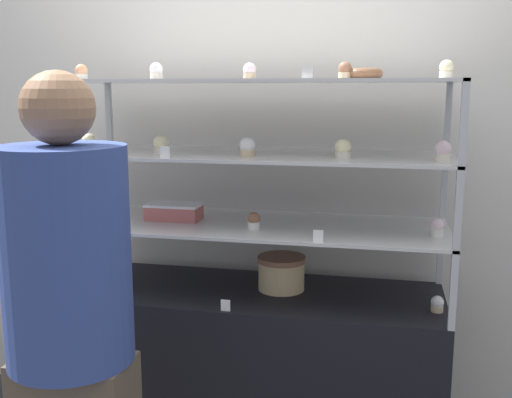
{
  "coord_description": "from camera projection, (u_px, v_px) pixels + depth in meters",
  "views": [
    {
      "loc": [
        0.5,
        -2.31,
        1.55
      ],
      "look_at": [
        0.0,
        0.0,
        1.11
      ],
      "focal_mm": 42.0,
      "sensor_mm": 36.0,
      "label": 1
    }
  ],
  "objects": [
    {
      "name": "price_tag_0",
      "position": [
        225.0,
        305.0,
        2.24
      ],
      "size": [
        0.04,
        0.0,
        0.04
      ],
      "color": "white",
      "rests_on": "display_base"
    },
    {
      "name": "cupcake_0",
      "position": [
        79.0,
        283.0,
        2.47
      ],
      "size": [
        0.05,
        0.05,
        0.06
      ],
      "color": "beige",
      "rests_on": "display_base"
    },
    {
      "name": "display_riser_lower",
      "position": [
        256.0,
        227.0,
        2.42
      ],
      "size": [
        1.51,
        0.54,
        0.29
      ],
      "color": "#B7B7BC",
      "rests_on": "display_base"
    },
    {
      "name": "cupcake_14",
      "position": [
        446.0,
        69.0,
        2.03
      ],
      "size": [
        0.05,
        0.05,
        0.06
      ],
      "color": "beige",
      "rests_on": "display_riser_upper"
    },
    {
      "name": "customer_figure",
      "position": [
        71.0,
        324.0,
        1.78
      ],
      "size": [
        0.37,
        0.37,
        1.6
      ],
      "color": "brown",
      "rests_on": "ground_plane"
    },
    {
      "name": "back_wall",
      "position": [
        275.0,
        143.0,
        2.76
      ],
      "size": [
        8.0,
        0.05,
        2.6
      ],
      "color": "silver",
      "rests_on": "ground_plane"
    },
    {
      "name": "price_tag_1",
      "position": [
        318.0,
        236.0,
        2.12
      ],
      "size": [
        0.04,
        0.0,
        0.04
      ],
      "color": "white",
      "rests_on": "display_riser_lower"
    },
    {
      "name": "cupcake_11",
      "position": [
        156.0,
        71.0,
        2.24
      ],
      "size": [
        0.05,
        0.05,
        0.06
      ],
      "color": "beige",
      "rests_on": "display_riser_upper"
    },
    {
      "name": "cupcake_4",
      "position": [
        437.0,
        227.0,
        2.2
      ],
      "size": [
        0.05,
        0.05,
        0.07
      ],
      "color": "white",
      "rests_on": "display_riser_lower"
    },
    {
      "name": "cupcake_3",
      "position": [
        254.0,
        221.0,
        2.31
      ],
      "size": [
        0.05,
        0.05,
        0.07
      ],
      "color": "white",
      "rests_on": "display_riser_lower"
    },
    {
      "name": "display_riser_middle",
      "position": [
        256.0,
        157.0,
        2.37
      ],
      "size": [
        1.51,
        0.54,
        0.29
      ],
      "color": "#B7B7BC",
      "rests_on": "display_riser_lower"
    },
    {
      "name": "cupcake_8",
      "position": [
        343.0,
        149.0,
        2.18
      ],
      "size": [
        0.06,
        0.06,
        0.07
      ],
      "color": "beige",
      "rests_on": "display_riser_middle"
    },
    {
      "name": "price_tag_2",
      "position": [
        165.0,
        152.0,
        2.18
      ],
      "size": [
        0.04,
        0.0,
        0.04
      ],
      "color": "white",
      "rests_on": "display_riser_middle"
    },
    {
      "name": "cupcake_1",
      "position": [
        437.0,
        304.0,
        2.23
      ],
      "size": [
        0.05,
        0.05,
        0.06
      ],
      "color": "#CCB28C",
      "rests_on": "display_base"
    },
    {
      "name": "cupcake_2",
      "position": [
        86.0,
        212.0,
        2.47
      ],
      "size": [
        0.05,
        0.05,
        0.07
      ],
      "color": "#CCB28C",
      "rests_on": "display_riser_lower"
    },
    {
      "name": "cupcake_10",
      "position": [
        81.0,
        72.0,
        2.39
      ],
      "size": [
        0.05,
        0.05,
        0.06
      ],
      "color": "beige",
      "rests_on": "display_riser_upper"
    },
    {
      "name": "display_riser_upper",
      "position": [
        256.0,
        83.0,
        2.32
      ],
      "size": [
        1.51,
        0.54,
        0.29
      ],
      "color": "#B7B7BC",
      "rests_on": "display_riser_middle"
    },
    {
      "name": "cupcake_12",
      "position": [
        250.0,
        71.0,
        2.26
      ],
      "size": [
        0.05,
        0.05,
        0.06
      ],
      "color": "#CCB28C",
      "rests_on": "display_riser_upper"
    },
    {
      "name": "layer_cake_centerpiece",
      "position": [
        281.0,
        273.0,
        2.47
      ],
      "size": [
        0.2,
        0.2,
        0.14
      ],
      "color": "#DBBC84",
      "rests_on": "display_base"
    },
    {
      "name": "display_base",
      "position": [
        256.0,
        372.0,
        2.54
      ],
      "size": [
        1.51,
        0.54,
        0.73
      ],
      "color": "black",
      "rests_on": "ground_plane"
    },
    {
      "name": "cupcake_7",
      "position": [
        247.0,
        147.0,
        2.25
      ],
      "size": [
        0.06,
        0.06,
        0.07
      ],
      "color": "#CCB28C",
      "rests_on": "display_riser_middle"
    },
    {
      "name": "sheet_cake_frosted",
      "position": [
        174.0,
        211.0,
        2.49
      ],
      "size": [
        0.23,
        0.12,
        0.07
      ],
      "color": "#C66660",
      "rests_on": "display_riser_lower"
    },
    {
      "name": "price_tag_3",
      "position": [
        307.0,
        72.0,
        2.02
      ],
      "size": [
        0.04,
        0.0,
        0.04
      ],
      "color": "white",
      "rests_on": "display_riser_upper"
    },
    {
      "name": "cupcake_13",
      "position": [
        345.0,
        71.0,
        2.17
      ],
      "size": [
        0.05,
        0.05,
        0.06
      ],
      "color": "#CCB28C",
      "rests_on": "display_riser_upper"
    },
    {
      "name": "cupcake_9",
      "position": [
        443.0,
        151.0,
        2.11
      ],
      "size": [
        0.06,
        0.06,
        0.07
      ],
      "color": "beige",
      "rests_on": "display_riser_middle"
    },
    {
      "name": "cupcake_6",
      "position": [
        161.0,
        145.0,
        2.34
      ],
      "size": [
        0.06,
        0.06,
        0.07
      ],
      "color": "beige",
      "rests_on": "display_riser_middle"
    },
    {
      "name": "donut_glazed",
      "position": [
        364.0,
        74.0,
        2.19
      ],
      "size": [
        0.14,
        0.14,
        0.04
      ],
      "color": "brown",
      "rests_on": "display_riser_upper"
    },
    {
      "name": "cupcake_5",
      "position": [
        89.0,
        143.0,
        2.45
      ],
      "size": [
        0.06,
        0.06,
        0.07
      ],
      "color": "white",
      "rests_on": "display_riser_middle"
    }
  ]
}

